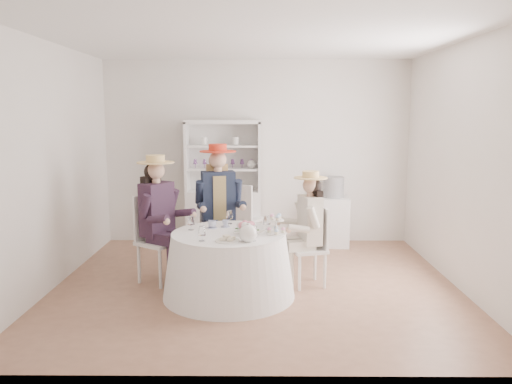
{
  "coord_description": "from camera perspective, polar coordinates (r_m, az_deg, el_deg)",
  "views": [
    {
      "loc": [
        0.04,
        -5.43,
        1.92
      ],
      "look_at": [
        0.0,
        0.1,
        1.05
      ],
      "focal_mm": 35.0,
      "sensor_mm": 36.0,
      "label": 1
    }
  ],
  "objects": [
    {
      "name": "wall_right",
      "position": [
        5.89,
        22.47,
        2.71
      ],
      "size": [
        0.0,
        4.5,
        4.5
      ],
      "primitive_type": "plane",
      "rotation": [
        1.57,
        0.0,
        -1.57
      ],
      "color": "silver",
      "rests_on": "ground"
    },
    {
      "name": "teacup_a",
      "position": [
        5.45,
        -5.03,
        -3.76
      ],
      "size": [
        0.11,
        0.11,
        0.07
      ],
      "primitive_type": "imported",
      "rotation": [
        0.0,
        0.0,
        0.27
      ],
      "color": "white",
      "rests_on": "tea_table"
    },
    {
      "name": "wall_back",
      "position": [
        7.45,
        0.11,
        4.55
      ],
      "size": [
        4.5,
        0.0,
        4.5
      ],
      "primitive_type": "plane",
      "rotation": [
        1.57,
        0.0,
        0.0
      ],
      "color": "silver",
      "rests_on": "ground"
    },
    {
      "name": "wall_front",
      "position": [
        3.48,
        -0.25,
        -0.5
      ],
      "size": [
        4.5,
        0.0,
        4.5
      ],
      "primitive_type": "plane",
      "rotation": [
        -1.57,
        0.0,
        0.0
      ],
      "color": "silver",
      "rests_on": "ground"
    },
    {
      "name": "cupcake_stand",
      "position": [
        5.18,
        2.32,
        -3.99
      ],
      "size": [
        0.22,
        0.22,
        0.2
      ],
      "rotation": [
        0.0,
        0.0,
        -0.15
      ],
      "color": "white",
      "rests_on": "tea_table"
    },
    {
      "name": "sandwich_plate",
      "position": [
        4.9,
        -3.27,
        -5.48
      ],
      "size": [
        0.24,
        0.24,
        0.05
      ],
      "rotation": [
        0.0,
        0.0,
        -0.26
      ],
      "color": "white",
      "rests_on": "tea_table"
    },
    {
      "name": "guest_mid",
      "position": [
        6.11,
        -4.3,
        -0.87
      ],
      "size": [
        0.59,
        0.62,
        1.56
      ],
      "rotation": [
        0.0,
        0.0,
        0.23
      ],
      "color": "silver",
      "rests_on": "ground"
    },
    {
      "name": "tea_table",
      "position": [
        5.34,
        -3.12,
        -8.28
      ],
      "size": [
        1.4,
        1.4,
        0.69
      ],
      "rotation": [
        0.0,
        0.0,
        -0.3
      ],
      "color": "white",
      "rests_on": "ground"
    },
    {
      "name": "side_table",
      "position": [
        7.42,
        8.75,
        -3.33
      ],
      "size": [
        0.5,
        0.5,
        0.72
      ],
      "primitive_type": "cube",
      "rotation": [
        0.0,
        0.0,
        -0.08
      ],
      "color": "silver",
      "rests_on": "ground"
    },
    {
      "name": "ceiling",
      "position": [
        5.49,
        -0.01,
        17.11
      ],
      "size": [
        4.5,
        4.5,
        0.0
      ],
      "primitive_type": "plane",
      "rotation": [
        3.14,
        0.0,
        0.0
      ],
      "color": "white",
      "rests_on": "wall_back"
    },
    {
      "name": "flower_bowl",
      "position": [
        5.24,
        -0.98,
        -4.38
      ],
      "size": [
        0.24,
        0.24,
        0.05
      ],
      "primitive_type": "imported",
      "rotation": [
        0.0,
        0.0,
        -0.18
      ],
      "color": "white",
      "rests_on": "tea_table"
    },
    {
      "name": "stemware_set",
      "position": [
        5.23,
        -3.16,
        -3.86
      ],
      "size": [
        0.89,
        0.86,
        0.15
      ],
      "color": "white",
      "rests_on": "tea_table"
    },
    {
      "name": "wall_left",
      "position": [
        5.92,
        -22.36,
        2.74
      ],
      "size": [
        0.0,
        4.5,
        4.5
      ],
      "primitive_type": "plane",
      "rotation": [
        1.57,
        0.0,
        1.57
      ],
      "color": "silver",
      "rests_on": "ground"
    },
    {
      "name": "hutch",
      "position": [
        7.33,
        -3.69,
        -1.05
      ],
      "size": [
        1.17,
        0.62,
        1.83
      ],
      "rotation": [
        0.0,
        0.0,
        0.21
      ],
      "color": "silver",
      "rests_on": "ground"
    },
    {
      "name": "spare_chair",
      "position": [
        6.97,
        -1.36,
        -2.68
      ],
      "size": [
        0.54,
        0.54,
        0.96
      ],
      "rotation": [
        0.0,
        0.0,
        2.64
      ],
      "color": "silver",
      "rests_on": "ground"
    },
    {
      "name": "flower_arrangement",
      "position": [
        5.13,
        -1.14,
        -3.94
      ],
      "size": [
        0.18,
        0.19,
        0.07
      ],
      "rotation": [
        0.0,
        0.0,
        0.09
      ],
      "color": "#D76B7F",
      "rests_on": "tea_table"
    },
    {
      "name": "hatbox",
      "position": [
        7.33,
        8.85,
        0.55
      ],
      "size": [
        0.37,
        0.37,
        0.3
      ],
      "primitive_type": "cylinder",
      "rotation": [
        0.0,
        0.0,
        0.29
      ],
      "color": "black",
      "rests_on": "side_table"
    },
    {
      "name": "guest_left",
      "position": [
        5.74,
        -11.07,
        -2.21
      ],
      "size": [
        0.63,
        0.59,
        1.47
      ],
      "rotation": [
        0.0,
        0.0,
        0.99
      ],
      "color": "silver",
      "rests_on": "ground"
    },
    {
      "name": "guest_right",
      "position": [
        5.58,
        5.96,
        -3.41
      ],
      "size": [
        0.52,
        0.49,
        1.3
      ],
      "rotation": [
        0.0,
        0.0,
        -1.31
      ],
      "color": "silver",
      "rests_on": "ground"
    },
    {
      "name": "ground",
      "position": [
        5.76,
        -0.01,
        -10.53
      ],
      "size": [
        4.5,
        4.5,
        0.0
      ],
      "primitive_type": "plane",
      "color": "brown",
      "rests_on": "ground"
    },
    {
      "name": "teacup_c",
      "position": [
        5.37,
        -0.69,
        -3.94
      ],
      "size": [
        0.11,
        0.11,
        0.07
      ],
      "primitive_type": "imported",
      "rotation": [
        0.0,
        0.0,
        0.24
      ],
      "color": "white",
      "rests_on": "tea_table"
    },
    {
      "name": "teacup_b",
      "position": [
        5.5,
        -3.51,
        -3.67
      ],
      "size": [
        0.09,
        0.09,
        0.07
      ],
      "primitive_type": "imported",
      "rotation": [
        0.0,
        0.0,
        -0.23
      ],
      "color": "white",
      "rests_on": "tea_table"
    },
    {
      "name": "table_teapot",
      "position": [
        4.87,
        -0.89,
        -4.75
      ],
      "size": [
        0.26,
        0.18,
        0.19
      ],
      "rotation": [
        0.0,
        0.0,
        -0.25
      ],
      "color": "white",
      "rests_on": "tea_table"
    }
  ]
}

